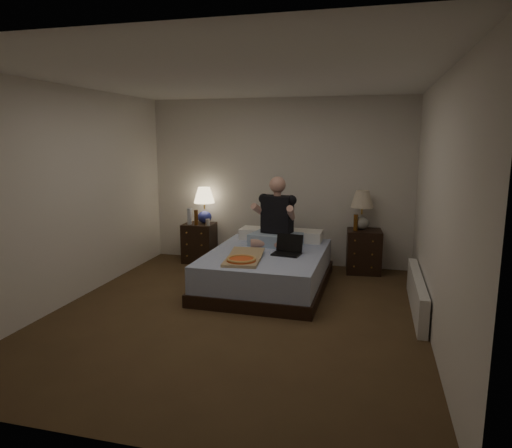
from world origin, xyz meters
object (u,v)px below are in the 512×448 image
(nightstand_right, at_px, (364,251))
(person, at_px, (276,211))
(soda_can, at_px, (208,222))
(beer_bottle_left, at_px, (196,217))
(pizza_box, at_px, (241,260))
(water_bottle, at_px, (189,216))
(beer_bottle_right, at_px, (356,222))
(laptop, at_px, (287,245))
(bed, at_px, (267,269))
(radiator, at_px, (417,294))
(lamp_right, at_px, (362,210))
(nightstand_left, at_px, (199,243))
(lamp_left, at_px, (204,205))

(nightstand_right, xyz_separation_m, person, (-1.16, -0.63, 0.63))
(soda_can, bearing_deg, nightstand_right, 3.70)
(beer_bottle_left, relative_size, pizza_box, 0.30)
(water_bottle, height_order, soda_can, water_bottle)
(beer_bottle_right, bearing_deg, nightstand_right, 24.48)
(water_bottle, distance_m, laptop, 1.98)
(bed, xyz_separation_m, water_bottle, (-1.43, 0.89, 0.49))
(beer_bottle_left, height_order, beer_bottle_right, beer_bottle_right)
(beer_bottle_right, bearing_deg, radiator, -60.92)
(lamp_right, bearing_deg, beer_bottle_right, -128.81)
(nightstand_left, bearing_deg, soda_can, -32.63)
(soda_can, xyz_separation_m, radiator, (2.94, -1.25, -0.45))
(pizza_box, bearing_deg, lamp_right, 46.59)
(laptop, bearing_deg, water_bottle, 157.81)
(nightstand_left, relative_size, radiator, 0.38)
(bed, distance_m, nightstand_left, 1.63)
(lamp_left, bearing_deg, soda_can, -57.11)
(person, bearing_deg, water_bottle, 170.76)
(person, relative_size, laptop, 2.74)
(nightstand_left, bearing_deg, laptop, -35.76)
(water_bottle, relative_size, person, 0.27)
(bed, relative_size, lamp_right, 3.40)
(nightstand_left, bearing_deg, pizza_box, -55.97)
(beer_bottle_right, height_order, person, person)
(water_bottle, distance_m, radiator, 3.52)
(beer_bottle_right, relative_size, person, 0.25)
(beer_bottle_left, bearing_deg, radiator, -21.89)
(beer_bottle_right, xyz_separation_m, radiator, (0.74, -1.34, -0.54))
(nightstand_right, bearing_deg, soda_can, 178.43)
(lamp_right, relative_size, water_bottle, 2.24)
(nightstand_left, relative_size, pizza_box, 0.79)
(beer_bottle_left, bearing_deg, nightstand_right, 3.21)
(beer_bottle_left, bearing_deg, laptop, -31.39)
(lamp_right, distance_m, beer_bottle_left, 2.47)
(soda_can, bearing_deg, bed, -37.55)
(water_bottle, height_order, beer_bottle_right, water_bottle)
(soda_can, distance_m, person, 1.28)
(nightstand_right, bearing_deg, pizza_box, -134.74)
(water_bottle, xyz_separation_m, laptop, (1.71, -0.99, -0.13))
(lamp_right, relative_size, radiator, 0.35)
(lamp_right, xyz_separation_m, beer_bottle_left, (-2.46, -0.18, -0.18))
(soda_can, relative_size, beer_bottle_left, 0.43)
(soda_can, distance_m, laptop, 1.70)
(lamp_left, relative_size, person, 0.60)
(lamp_left, bearing_deg, beer_bottle_right, -2.32)
(lamp_left, xyz_separation_m, laptop, (1.52, -1.15, -0.29))
(nightstand_left, bearing_deg, bed, -38.37)
(nightstand_left, relative_size, laptop, 1.78)
(person, height_order, radiator, person)
(water_bottle, distance_m, soda_can, 0.32)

